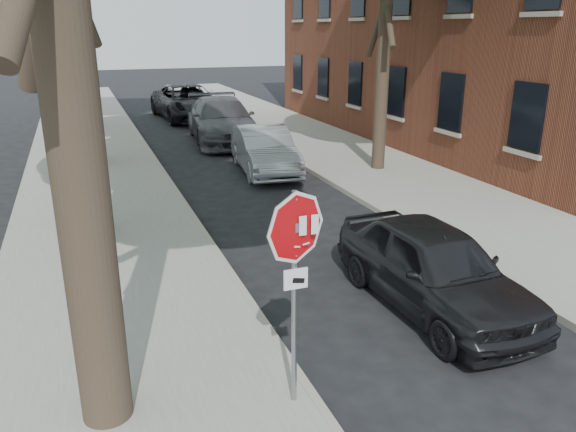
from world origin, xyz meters
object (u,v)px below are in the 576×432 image
at_px(stop_sign, 295,259).
at_px(car_a, 434,267).
at_px(car_d, 188,102).
at_px(car_b, 264,150).
at_px(car_c, 222,120).

height_order(stop_sign, car_a, stop_sign).
distance_m(car_a, car_d, 21.14).
bearing_deg(car_d, car_b, -93.07).
bearing_deg(car_d, car_a, -94.12).
distance_m(car_a, car_b, 9.53).
bearing_deg(car_b, car_a, -85.49).
height_order(stop_sign, car_d, stop_sign).
distance_m(stop_sign, car_a, 3.66).
relative_size(car_a, car_b, 0.96).
height_order(car_b, car_c, car_c).
bearing_deg(car_a, car_b, 86.95).
bearing_deg(car_a, car_d, 88.24).
distance_m(car_b, car_d, 11.62).
relative_size(stop_sign, car_d, 0.43).
height_order(car_a, car_b, car_b).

